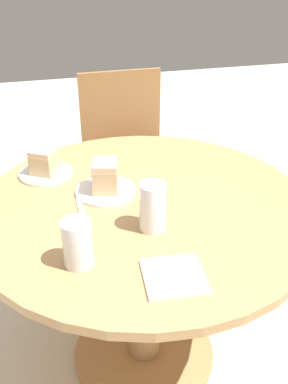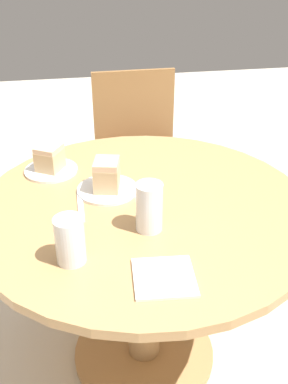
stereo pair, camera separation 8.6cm
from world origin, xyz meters
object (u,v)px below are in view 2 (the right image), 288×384
at_px(chair, 138,153).
at_px(cake_slice_near, 107,175).
at_px(plate_near, 107,189).
at_px(glass_water, 70,243).
at_px(cake_slice_far, 50,158).
at_px(plate_far, 51,170).
at_px(glass_lemonade, 149,210).

distance_m(chair, cake_slice_near, 0.86).
relative_size(chair, plate_near, 4.27).
bearing_deg(glass_water, cake_slice_near, 69.43).
xyz_separation_m(plate_near, cake_slice_near, (0.00, 0.00, 0.06)).
height_order(chair, plate_near, chair).
height_order(plate_near, cake_slice_far, cake_slice_far).
distance_m(plate_far, glass_lemonade, 0.51).
relative_size(plate_near, cake_slice_far, 1.76).
xyz_separation_m(cake_slice_near, glass_water, (-0.13, -0.35, -0.00)).
bearing_deg(plate_near, cake_slice_near, 0.00).
bearing_deg(glass_lemonade, glass_water, -154.46).
bearing_deg(chair, cake_slice_far, -125.82).
height_order(cake_slice_near, glass_water, glass_water).
distance_m(plate_near, cake_slice_far, 0.26).
distance_m(plate_near, plate_far, 0.26).
xyz_separation_m(chair, plate_far, (-0.42, -0.60, 0.24)).
distance_m(plate_near, cake_slice_near, 0.06).
bearing_deg(plate_far, cake_slice_near, -43.14).
distance_m(glass_lemonade, glass_water, 0.26).
relative_size(plate_near, cake_slice_near, 1.85).
relative_size(cake_slice_near, glass_lemonade, 0.74).
bearing_deg(plate_far, cake_slice_far, 135.00).
bearing_deg(plate_far, glass_lemonade, -55.66).
xyz_separation_m(chair, plate_near, (-0.23, -0.77, 0.24)).
relative_size(plate_far, glass_water, 1.45).
bearing_deg(plate_near, glass_lemonade, -68.01).
xyz_separation_m(plate_near, cake_slice_far, (-0.19, 0.18, 0.05)).
height_order(plate_near, glass_lemonade, glass_lemonade).
bearing_deg(plate_near, cake_slice_far, 136.86).
xyz_separation_m(chair, glass_water, (-0.37, -1.13, 0.30)).
bearing_deg(cake_slice_far, glass_water, -83.96).
height_order(plate_near, cake_slice_near, cake_slice_near).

